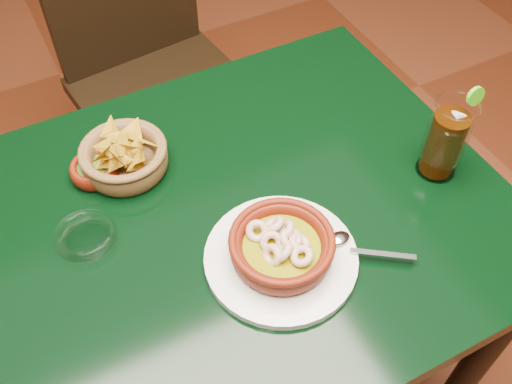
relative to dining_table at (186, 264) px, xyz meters
name	(u,v)px	position (x,y,z in m)	size (l,w,h in m)	color
dining_table	(186,264)	(0.00, 0.00, 0.00)	(1.20, 0.80, 0.75)	black
dining_chair	(153,70)	(0.19, 0.71, -0.11)	(0.51, 0.51, 0.99)	black
shrimp_plate	(282,250)	(0.13, -0.13, 0.13)	(0.33, 0.26, 0.08)	silver
chip_basket	(124,157)	(-0.03, 0.19, 0.13)	(0.20, 0.20, 0.12)	brown
guacamole_ramekin	(94,170)	(-0.09, 0.20, 0.12)	(0.11, 0.11, 0.04)	#501206
cola_drink	(446,139)	(0.50, -0.08, 0.18)	(0.16, 0.16, 0.19)	white
glass_ashtray	(86,236)	(-0.15, 0.06, 0.11)	(0.12, 0.12, 0.03)	white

